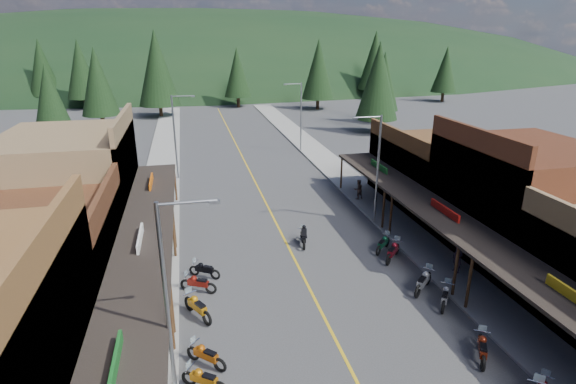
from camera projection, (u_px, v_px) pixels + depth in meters
ground at (311, 291)px, 24.43m from camera, size 220.00×220.00×0.00m
centerline at (255, 181)px, 42.82m from camera, size 0.15×90.00×0.01m
sidewalk_west at (160, 186)px, 40.98m from camera, size 3.40×94.00×0.15m
sidewalk_east at (341, 174)px, 44.61m from camera, size 3.40×94.00×0.15m
shop_west_2 at (36, 262)px, 22.27m from camera, size 10.90×9.00×6.20m
shop_west_3 at (74, 184)px, 30.77m from camera, size 10.90×10.20×8.20m
shop_east_2 at (519, 200)px, 27.70m from camera, size 10.90×9.00×8.20m
shop_east_3 at (436, 172)px, 36.85m from camera, size 10.90×10.20×6.20m
streetlight_0 at (170, 295)px, 15.97m from camera, size 2.16×0.18×8.00m
streetlight_1 at (176, 134)px, 41.72m from camera, size 2.16×0.18×8.00m
streetlight_2 at (376, 165)px, 31.76m from camera, size 2.16×0.18×8.00m
streetlight_3 at (300, 114)px, 51.99m from camera, size 2.16×0.18×8.00m
ridge_hill at (202, 76)px, 148.58m from camera, size 310.00×140.00×60.00m
pine_1 at (81, 69)px, 81.38m from camera, size 5.88×5.88×12.50m
pine_2 at (157, 68)px, 73.02m from camera, size 6.72×6.72×14.00m
pine_3 at (237, 72)px, 83.80m from camera, size 5.04×5.04×11.00m
pine_4 at (318, 69)px, 80.96m from camera, size 5.88×5.88×12.50m
pine_5 at (375, 60)px, 95.09m from camera, size 6.72×6.72×14.00m
pine_6 at (446, 69)px, 90.74m from camera, size 5.04×5.04×11.00m
pine_7 at (42, 67)px, 85.22m from camera, size 5.88×5.88×12.50m
pine_8 at (50, 97)px, 54.63m from camera, size 4.48×4.48×10.00m
pine_9 at (384, 81)px, 68.71m from camera, size 4.93×4.93×10.80m
pine_10 at (97, 82)px, 64.39m from camera, size 5.38×5.38×11.60m
pine_11 at (378, 81)px, 61.16m from camera, size 5.82×5.82×12.40m
bike_west_5 at (204, 379)px, 17.44m from camera, size 2.03×1.69×1.15m
bike_west_6 at (206, 354)px, 18.75m from camera, size 1.94×1.87×1.15m
bike_west_7 at (197, 306)px, 21.94m from camera, size 1.81×2.40×1.32m
bike_west_8 at (198, 283)px, 24.15m from camera, size 2.13×1.55×1.17m
bike_west_9 at (204, 269)px, 25.63m from camera, size 1.96×1.55×1.09m
bike_east_5 at (482, 347)px, 19.15m from camera, size 1.64×2.15×1.19m
bike_east_6 at (445, 295)px, 22.93m from camera, size 1.84×2.11×1.21m
bike_east_7 at (423, 280)px, 24.23m from camera, size 2.20×2.09×1.30m
bike_east_8 at (393, 250)px, 27.61m from camera, size 2.09×2.15×1.29m
bike_east_9 at (383, 243)px, 28.76m from camera, size 1.91×1.85×1.14m
rider_on_bike at (303, 237)px, 29.57m from camera, size 0.99×2.08×1.52m
pedestrian_east_a at (458, 258)px, 25.81m from camera, size 0.54×0.74×1.85m
pedestrian_east_b at (358, 189)px, 37.43m from camera, size 0.90×0.65×1.67m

